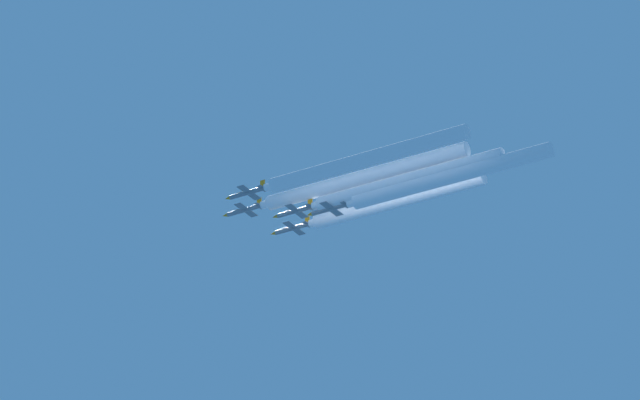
{
  "coord_description": "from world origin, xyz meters",
  "views": [
    {
      "loc": [
        -424.45,
        -268.41,
        1.83
      ],
      "look_at": [
        -0.09,
        -15.83,
        256.45
      ],
      "focal_mm": 116.11,
      "sensor_mm": 36.0,
      "label": 1
    }
  ],
  "objects_px": {
    "jet_slot": "(294,212)",
    "jet_high_trail": "(329,209)",
    "jet_left_wingman": "(246,193)",
    "jet_lead": "(243,210)",
    "jet_right_wingman": "(291,229)"
  },
  "relations": [
    {
      "from": "jet_left_wingman",
      "to": "jet_high_trail",
      "type": "height_order",
      "value": "jet_left_wingman"
    },
    {
      "from": "jet_high_trail",
      "to": "jet_right_wingman",
      "type": "bearing_deg",
      "value": 58.18
    },
    {
      "from": "jet_right_wingman",
      "to": "jet_high_trail",
      "type": "height_order",
      "value": "jet_right_wingman"
    },
    {
      "from": "jet_left_wingman",
      "to": "jet_lead",
      "type": "bearing_deg",
      "value": 36.02
    },
    {
      "from": "jet_slot",
      "to": "jet_high_trail",
      "type": "bearing_deg",
      "value": -89.31
    },
    {
      "from": "jet_lead",
      "to": "jet_right_wingman",
      "type": "relative_size",
      "value": 1.0
    },
    {
      "from": "jet_right_wingman",
      "to": "jet_high_trail",
      "type": "distance_m",
      "value": 22.59
    },
    {
      "from": "jet_lead",
      "to": "jet_slot",
      "type": "bearing_deg",
      "value": -88.65
    },
    {
      "from": "jet_slot",
      "to": "jet_high_trail",
      "type": "relative_size",
      "value": 1.0
    },
    {
      "from": "jet_slot",
      "to": "jet_high_trail",
      "type": "distance_m",
      "value": 11.04
    },
    {
      "from": "jet_left_wingman",
      "to": "jet_right_wingman",
      "type": "bearing_deg",
      "value": 0.98
    },
    {
      "from": "jet_lead",
      "to": "jet_slot",
      "type": "height_order",
      "value": "jet_lead"
    },
    {
      "from": "jet_lead",
      "to": "jet_slot",
      "type": "distance_m",
      "value": 16.68
    },
    {
      "from": "jet_left_wingman",
      "to": "jet_slot",
      "type": "distance_m",
      "value": 14.42
    },
    {
      "from": "jet_right_wingman",
      "to": "jet_lead",
      "type": "bearing_deg",
      "value": 146.65
    }
  ]
}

